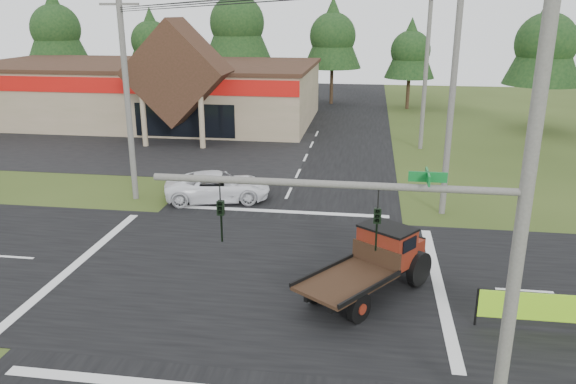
# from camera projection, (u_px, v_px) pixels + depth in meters

# --- Properties ---
(ground) EXTENTS (120.00, 120.00, 0.00)m
(ground) POSITION_uv_depth(u_px,v_px,m) (251.00, 273.00, 21.48)
(ground) COLOR #314117
(ground) RESTS_ON ground
(road_ns) EXTENTS (12.00, 120.00, 0.02)m
(road_ns) POSITION_uv_depth(u_px,v_px,m) (251.00, 273.00, 21.47)
(road_ns) COLOR black
(road_ns) RESTS_ON ground
(road_ew) EXTENTS (120.00, 12.00, 0.02)m
(road_ew) POSITION_uv_depth(u_px,v_px,m) (251.00, 273.00, 21.47)
(road_ew) COLOR black
(road_ew) RESTS_ON ground
(parking_apron) EXTENTS (28.00, 14.00, 0.02)m
(parking_apron) POSITION_uv_depth(u_px,v_px,m) (118.00, 148.00, 41.30)
(parking_apron) COLOR black
(parking_apron) RESTS_ON ground
(cvs_building) EXTENTS (30.40, 18.20, 9.19)m
(cvs_building) POSITION_uv_depth(u_px,v_px,m) (148.00, 90.00, 50.65)
(cvs_building) COLOR gray
(cvs_building) RESTS_ON ground
(traffic_signal_mast) EXTENTS (8.12, 0.24, 7.00)m
(traffic_signal_mast) POSITION_uv_depth(u_px,v_px,m) (436.00, 258.00, 12.25)
(traffic_signal_mast) COLOR #595651
(traffic_signal_mast) RESTS_ON ground
(utility_pole_nr) EXTENTS (2.00, 0.30, 11.00)m
(utility_pole_nr) POSITION_uv_depth(u_px,v_px,m) (524.00, 209.00, 11.65)
(utility_pole_nr) COLOR #595651
(utility_pole_nr) RESTS_ON ground
(utility_pole_nw) EXTENTS (2.00, 0.30, 10.50)m
(utility_pole_nw) POSITION_uv_depth(u_px,v_px,m) (127.00, 98.00, 28.47)
(utility_pole_nw) COLOR #595651
(utility_pole_nw) RESTS_ON ground
(utility_pole_ne) EXTENTS (2.00, 0.30, 11.50)m
(utility_pole_ne) POSITION_uv_depth(u_px,v_px,m) (452.00, 94.00, 26.10)
(utility_pole_ne) COLOR #595651
(utility_pole_ne) RESTS_ON ground
(utility_pole_n) EXTENTS (2.00, 0.30, 11.20)m
(utility_pole_n) POSITION_uv_depth(u_px,v_px,m) (426.00, 69.00, 39.33)
(utility_pole_n) COLOR #595651
(utility_pole_n) RESTS_ON ground
(tree_row_a) EXTENTS (6.72, 6.72, 12.12)m
(tree_row_a) POSITION_uv_depth(u_px,v_px,m) (55.00, 26.00, 60.84)
(tree_row_a) COLOR #332316
(tree_row_a) RESTS_ON ground
(tree_row_b) EXTENTS (5.60, 5.60, 10.10)m
(tree_row_b) POSITION_uv_depth(u_px,v_px,m) (151.00, 39.00, 61.75)
(tree_row_b) COLOR #332316
(tree_row_b) RESTS_ON ground
(tree_row_c) EXTENTS (7.28, 7.28, 13.13)m
(tree_row_c) POSITION_uv_depth(u_px,v_px,m) (237.00, 20.00, 58.80)
(tree_row_c) COLOR #332316
(tree_row_c) RESTS_ON ground
(tree_row_d) EXTENTS (6.16, 6.16, 11.11)m
(tree_row_d) POSITION_uv_depth(u_px,v_px,m) (333.00, 34.00, 58.77)
(tree_row_d) COLOR #332316
(tree_row_d) RESTS_ON ground
(tree_row_e) EXTENTS (5.04, 5.04, 9.09)m
(tree_row_e) POSITION_uv_depth(u_px,v_px,m) (411.00, 49.00, 56.19)
(tree_row_e) COLOR #332316
(tree_row_e) RESTS_ON ground
(tree_side_ne) EXTENTS (6.16, 6.16, 11.11)m
(tree_side_ne) POSITION_uv_depth(u_px,v_px,m) (546.00, 40.00, 44.98)
(tree_side_ne) COLOR #332316
(tree_side_ne) RESTS_ON ground
(antique_flatbed_truck) EXTENTS (4.99, 5.75, 2.33)m
(antique_flatbed_truck) POSITION_uv_depth(u_px,v_px,m) (368.00, 265.00, 19.46)
(antique_flatbed_truck) COLOR #5F1D0D
(antique_flatbed_truck) RESTS_ON ground
(roadside_banner) EXTENTS (3.84, 0.14, 1.31)m
(roadside_banner) POSITION_uv_depth(u_px,v_px,m) (539.00, 311.00, 17.47)
(roadside_banner) COLOR #8DD91C
(roadside_banner) RESTS_ON ground
(white_pickup) EXTENTS (5.92, 3.79, 1.52)m
(white_pickup) POSITION_uv_depth(u_px,v_px,m) (218.00, 186.00, 29.62)
(white_pickup) COLOR white
(white_pickup) RESTS_ON ground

